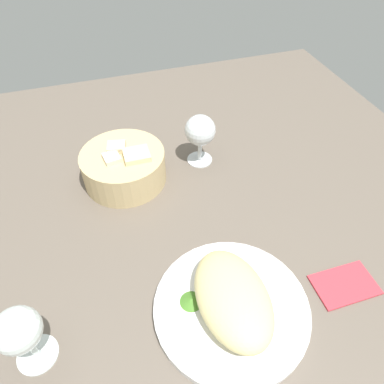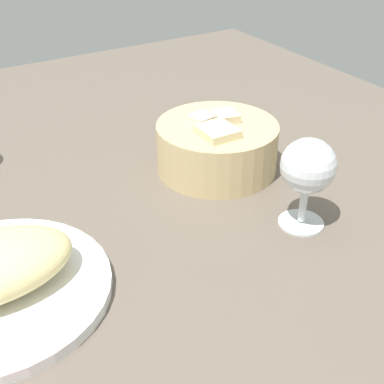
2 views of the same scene
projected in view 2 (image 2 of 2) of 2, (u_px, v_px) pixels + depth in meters
The scene contains 4 objects.
ground_plane at pixel (109, 230), 71.58cm from camera, with size 140.00×140.00×2.00cm, color #65594E.
lettuce_garnish at pixel (3, 247), 63.68cm from camera, with size 3.83×3.83×1.09cm, color #48822A.
bread_basket at pixel (217, 146), 81.52cm from camera, with size 18.50×18.50×8.78cm.
wine_glass_near at pixel (308, 170), 66.69cm from camera, with size 7.12×7.12×12.39cm.
Camera 2 is at (-20.77, -55.26, 41.29)cm, focal length 49.92 mm.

